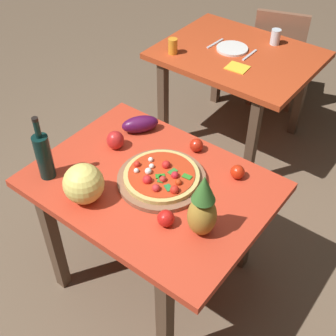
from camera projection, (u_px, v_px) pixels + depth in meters
The scene contains 20 objects.
ground_plane at pixel (154, 272), 2.63m from camera, with size 10.00×10.00×0.00m, color brown.
display_table at pixel (151, 196), 2.20m from camera, with size 1.12×0.84×0.74m.
background_table at pixel (237, 66), 3.15m from camera, with size 1.07×0.84×0.74m.
dining_chair at pixel (278, 52), 3.63m from camera, with size 0.51×0.51×0.85m.
pizza_board at pixel (162, 179), 2.12m from camera, with size 0.42×0.42×0.03m, color brown.
pizza at pixel (161, 176), 2.10m from camera, with size 0.36×0.36×0.06m.
wine_bottle at pixel (44, 155), 2.08m from camera, with size 0.08×0.08×0.34m.
pineapple_left at pixel (203, 208), 1.81m from camera, with size 0.12×0.12×0.32m.
melon at pixel (84, 184), 1.99m from camera, with size 0.19×0.19×0.19m, color #F0DD6C.
bell_pepper at pixel (115, 140), 2.29m from camera, with size 0.09×0.09×0.10m, color red.
eggplant at pixel (140, 124), 2.40m from camera, with size 0.20×0.09×0.09m, color #4C1140.
tomato_at_corner at pixel (166, 218), 1.91m from camera, with size 0.08×0.08×0.08m, color red.
tomato_near_board at pixel (196, 145), 2.28m from camera, with size 0.07×0.07×0.07m, color red.
tomato_by_bottle at pixel (237, 172), 2.13m from camera, with size 0.07×0.07×0.07m, color red.
drinking_glass_juice at pixel (173, 46), 3.04m from camera, with size 0.06×0.06×0.11m, color orange.
drinking_glass_water at pixel (275, 37), 3.14m from camera, with size 0.07×0.07×0.11m, color silver.
dinner_plate at pixel (232, 49), 3.11m from camera, with size 0.22×0.22×0.02m, color white.
fork_utensil at pixel (215, 43), 3.18m from camera, with size 0.02×0.18×0.01m, color silver.
knife_utensil at pixel (250, 55), 3.05m from camera, with size 0.02×0.18×0.01m, color silver.
napkin_folded at pixel (237, 68), 2.93m from camera, with size 0.14×0.12×0.01m, color yellow.
Camera 1 is at (1.00, -1.17, 2.22)m, focal length 47.76 mm.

